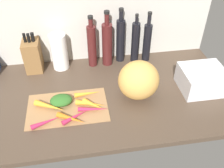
# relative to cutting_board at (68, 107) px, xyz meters

# --- Properties ---
(ground_plane) EXTENTS (1.70, 0.80, 0.03)m
(ground_plane) POSITION_rel_cutting_board_xyz_m (0.11, 0.09, -0.02)
(ground_plane) COLOR #47382B
(wall_back) EXTENTS (1.70, 0.03, 0.60)m
(wall_back) POSITION_rel_cutting_board_xyz_m (0.11, 0.48, 0.30)
(wall_back) COLOR #BCB7AD
(wall_back) RESTS_ON ground_plane
(cutting_board) EXTENTS (0.43, 0.26, 0.01)m
(cutting_board) POSITION_rel_cutting_board_xyz_m (0.00, 0.00, 0.00)
(cutting_board) COLOR #997047
(cutting_board) RESTS_ON ground_plane
(carrot_0) EXTENTS (0.11, 0.10, 0.03)m
(carrot_0) POSITION_rel_cutting_board_xyz_m (0.13, -0.02, 0.02)
(carrot_0) COLOR orange
(carrot_0) RESTS_ON cutting_board
(carrot_1) EXTENTS (0.16, 0.08, 0.03)m
(carrot_1) POSITION_rel_cutting_board_xyz_m (0.12, -0.01, 0.02)
(carrot_1) COLOR orange
(carrot_1) RESTS_ON cutting_board
(carrot_2) EXTENTS (0.16, 0.05, 0.02)m
(carrot_2) POSITION_rel_cutting_board_xyz_m (0.13, -0.05, 0.02)
(carrot_2) COLOR #B2264C
(carrot_2) RESTS_ON cutting_board
(carrot_3) EXTENTS (0.15, 0.08, 0.03)m
(carrot_3) POSITION_rel_cutting_board_xyz_m (-0.11, -0.11, 0.02)
(carrot_3) COLOR #B2264C
(carrot_3) RESTS_ON cutting_board
(carrot_4) EXTENTS (0.17, 0.11, 0.03)m
(carrot_4) POSITION_rel_cutting_board_xyz_m (-0.09, 0.00, 0.02)
(carrot_4) COLOR orange
(carrot_4) RESTS_ON cutting_board
(carrot_5) EXTENTS (0.14, 0.10, 0.03)m
(carrot_5) POSITION_rel_cutting_board_xyz_m (0.04, -0.09, 0.02)
(carrot_5) COLOR #B2264C
(carrot_5) RESTS_ON cutting_board
(carrot_6) EXTENTS (0.15, 0.10, 0.03)m
(carrot_6) POSITION_rel_cutting_board_xyz_m (0.02, -0.10, 0.02)
(carrot_6) COLOR orange
(carrot_6) RESTS_ON cutting_board
(carrot_7) EXTENTS (0.15, 0.04, 0.03)m
(carrot_7) POSITION_rel_cutting_board_xyz_m (0.11, 0.07, 0.02)
(carrot_7) COLOR orange
(carrot_7) RESTS_ON cutting_board
(carrot_greens_pile) EXTENTS (0.12, 0.09, 0.05)m
(carrot_greens_pile) POSITION_rel_cutting_board_xyz_m (-0.03, 0.03, 0.03)
(carrot_greens_pile) COLOR #2D6023
(carrot_greens_pile) RESTS_ON cutting_board
(winter_squash) EXTENTS (0.22, 0.20, 0.22)m
(winter_squash) POSITION_rel_cutting_board_xyz_m (0.39, 0.04, 0.11)
(winter_squash) COLOR gold
(winter_squash) RESTS_ON ground_plane
(knife_block) EXTENTS (0.10, 0.13, 0.25)m
(knife_block) POSITION_rel_cutting_board_xyz_m (-0.19, 0.39, 0.10)
(knife_block) COLOR brown
(knife_block) RESTS_ON ground_plane
(paper_towel_roll) EXTENTS (0.10, 0.10, 0.23)m
(paper_towel_roll) POSITION_rel_cutting_board_xyz_m (-0.03, 0.39, 0.11)
(paper_towel_roll) COLOR white
(paper_towel_roll) RESTS_ON ground_plane
(bottle_0) EXTENTS (0.06, 0.06, 0.34)m
(bottle_0) POSITION_rel_cutting_board_xyz_m (0.17, 0.39, 0.14)
(bottle_0) COLOR #471919
(bottle_0) RESTS_ON ground_plane
(bottle_1) EXTENTS (0.07, 0.07, 0.36)m
(bottle_1) POSITION_rel_cutting_board_xyz_m (0.27, 0.38, 0.15)
(bottle_1) COLOR #471919
(bottle_1) RESTS_ON ground_plane
(bottle_2) EXTENTS (0.06, 0.06, 0.36)m
(bottle_2) POSITION_rel_cutting_board_xyz_m (0.36, 0.41, 0.15)
(bottle_2) COLOR black
(bottle_2) RESTS_ON ground_plane
(bottle_3) EXTENTS (0.05, 0.05, 0.33)m
(bottle_3) POSITION_rel_cutting_board_xyz_m (0.46, 0.39, 0.13)
(bottle_3) COLOR black
(bottle_3) RESTS_ON ground_plane
(bottle_4) EXTENTS (0.05, 0.05, 0.34)m
(bottle_4) POSITION_rel_cutting_board_xyz_m (0.53, 0.39, 0.13)
(bottle_4) COLOR black
(bottle_4) RESTS_ON ground_plane
(dish_rack) EXTENTS (0.24, 0.21, 0.13)m
(dish_rack) POSITION_rel_cutting_board_xyz_m (0.77, 0.05, 0.06)
(dish_rack) COLOR silver
(dish_rack) RESTS_ON ground_plane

